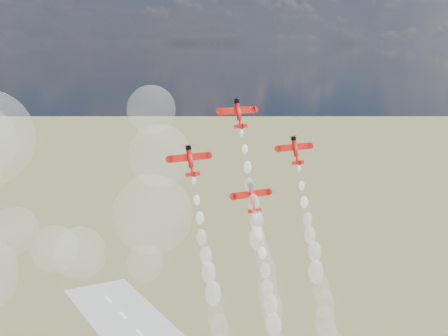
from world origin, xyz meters
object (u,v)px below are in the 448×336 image
Objects in this scene: plane_right at (295,150)px; plane_slot at (252,197)px; plane_lead at (238,113)px; plane_left at (190,160)px.

plane_slot is at bearing -167.03° from plane_right.
plane_right is 18.51m from plane_slot.
plane_lead is 18.51m from plane_right.
plane_lead is at bearing 12.97° from plane_left.
plane_lead is 1.00× the size of plane_right.
plane_lead reaches higher than plane_right.
plane_left is 30.32m from plane_right.
plane_left is at bearing 180.00° from plane_right.
plane_slot is (-15.16, -3.49, -10.02)m from plane_right.
plane_right reaches higher than plane_slot.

